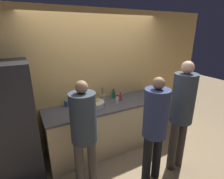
# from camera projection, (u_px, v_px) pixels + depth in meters

# --- Properties ---
(ground_plane) EXTENTS (14.00, 14.00, 0.00)m
(ground_plane) POSITION_uv_depth(u_px,v_px,m) (116.00, 158.00, 3.20)
(ground_plane) COLOR #9E8460
(wall_back) EXTENTS (5.20, 0.06, 2.60)m
(wall_back) POSITION_uv_depth(u_px,v_px,m) (98.00, 80.00, 3.40)
(wall_back) COLOR #E0B266
(wall_back) RESTS_ON ground_plane
(counter) EXTENTS (2.25, 0.73, 0.94)m
(counter) POSITION_uv_depth(u_px,v_px,m) (106.00, 126.00, 3.38)
(counter) COLOR beige
(counter) RESTS_ON ground_plane
(refrigerator) EXTENTS (0.67, 0.71, 1.84)m
(refrigerator) POSITION_uv_depth(u_px,v_px,m) (12.00, 125.00, 2.53)
(refrigerator) COLOR #232328
(refrigerator) RESTS_ON ground_plane
(person_left) EXTENTS (0.35, 0.35, 1.64)m
(person_left) POSITION_uv_depth(u_px,v_px,m) (84.00, 128.00, 2.35)
(person_left) COLOR #4C4742
(person_left) RESTS_ON ground_plane
(person_center) EXTENTS (0.35, 0.35, 1.66)m
(person_center) POSITION_uv_depth(u_px,v_px,m) (155.00, 123.00, 2.45)
(person_center) COLOR black
(person_center) RESTS_ON ground_plane
(person_right) EXTENTS (0.34, 0.34, 1.82)m
(person_right) POSITION_uv_depth(u_px,v_px,m) (182.00, 109.00, 2.67)
(person_right) COLOR #38332D
(person_right) RESTS_ON ground_plane
(fruit_bowl) EXTENTS (0.35, 0.35, 0.13)m
(fruit_bowl) POSITION_uv_depth(u_px,v_px,m) (95.00, 104.00, 3.10)
(fruit_bowl) COLOR beige
(fruit_bowl) RESTS_ON counter
(utensil_crock) EXTENTS (0.09, 0.09, 0.27)m
(utensil_crock) POSITION_uv_depth(u_px,v_px,m) (103.00, 97.00, 3.35)
(utensil_crock) COLOR #ADA393
(utensil_crock) RESTS_ON counter
(bottle_red) EXTENTS (0.06, 0.06, 0.17)m
(bottle_red) POSITION_uv_depth(u_px,v_px,m) (120.00, 97.00, 3.35)
(bottle_red) COLOR red
(bottle_red) RESTS_ON counter
(bottle_green) EXTENTS (0.08, 0.08, 0.18)m
(bottle_green) POSITION_uv_depth(u_px,v_px,m) (113.00, 94.00, 3.48)
(bottle_green) COLOR #236033
(bottle_green) RESTS_ON counter
(bottle_clear) EXTENTS (0.06, 0.06, 0.16)m
(bottle_clear) POSITION_uv_depth(u_px,v_px,m) (117.00, 100.00, 3.22)
(bottle_clear) COLOR silver
(bottle_clear) RESTS_ON counter
(cup_blue) EXTENTS (0.09, 0.09, 0.10)m
(cup_blue) POSITION_uv_depth(u_px,v_px,m) (67.00, 103.00, 3.11)
(cup_blue) COLOR #335184
(cup_blue) RESTS_ON counter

